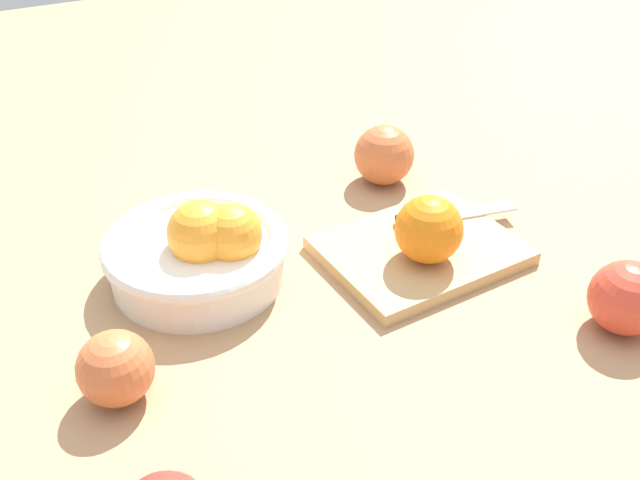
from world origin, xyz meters
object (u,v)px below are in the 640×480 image
object	(u,v)px
apple_front_right	(627,298)
knife	(440,215)
bowl	(200,251)
orange_on_board	(429,229)
apple_front_left_2	(116,368)
apple_back_right	(384,155)
cutting_board	(420,250)

from	to	relation	value
apple_front_right	knife	bearing A→B (deg)	104.64
bowl	orange_on_board	size ratio (longest dim) A/B	2.68
apple_front_left_2	apple_back_right	size ratio (longest dim) A/B	0.87
orange_on_board	bowl	bearing A→B (deg)	156.71
apple_back_right	knife	bearing A→B (deg)	-90.21
cutting_board	knife	xyz separation A→B (m)	(0.05, 0.04, 0.01)
bowl	knife	world-z (taller)	bowl
cutting_board	bowl	bearing A→B (deg)	162.73
bowl	apple_front_right	bearing A→B (deg)	-37.68
knife	apple_front_left_2	xyz separation A→B (m)	(-0.41, -0.09, 0.01)
bowl	cutting_board	distance (m)	0.25
orange_on_board	apple_front_left_2	world-z (taller)	orange_on_board
cutting_board	orange_on_board	world-z (taller)	orange_on_board
bowl	knife	distance (m)	0.29
bowl	apple_back_right	bearing A→B (deg)	18.09
orange_on_board	apple_front_right	size ratio (longest dim) A/B	1.00
bowl	apple_front_left_2	size ratio (longest dim) A/B	2.91
knife	apple_back_right	xyz separation A→B (m)	(0.00, 0.13, 0.02)
orange_on_board	apple_front_left_2	distance (m)	0.36
orange_on_board	cutting_board	bearing A→B (deg)	70.64
knife	bowl	bearing A→B (deg)	172.49
bowl	orange_on_board	distance (m)	0.25
orange_on_board	knife	size ratio (longest dim) A/B	0.48
orange_on_board	apple_front_left_2	size ratio (longest dim) A/B	1.09
knife	apple_front_right	xyz separation A→B (m)	(0.06, -0.23, 0.02)
cutting_board	knife	world-z (taller)	knife
bowl	apple_front_left_2	distance (m)	0.18
apple_back_right	bowl	bearing A→B (deg)	-161.91
cutting_board	orange_on_board	size ratio (longest dim) A/B	2.84
bowl	orange_on_board	bearing A→B (deg)	-23.29
cutting_board	apple_back_right	distance (m)	0.18
bowl	cutting_board	world-z (taller)	bowl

